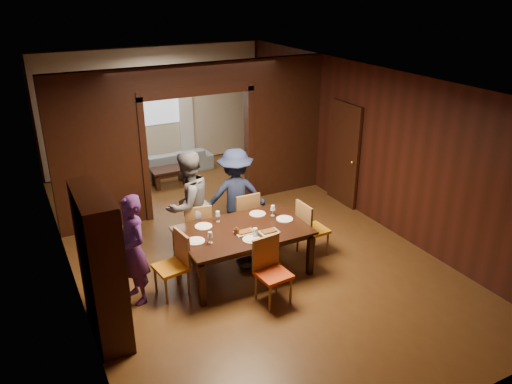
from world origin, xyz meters
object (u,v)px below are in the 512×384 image
sofa (173,161)px  chair_near (273,273)px  person_grey (188,205)px  chair_right (313,228)px  dining_table (243,251)px  coffee_table (169,177)px  chair_far_r (243,216)px  person_navy (236,195)px  chair_far_l (197,229)px  hutch (101,266)px  chair_left (171,266)px  person_purple (133,250)px

sofa → chair_near: 5.79m
person_grey → chair_right: size_ratio=1.88×
dining_table → chair_right: size_ratio=2.04×
sofa → coffee_table: sofa is taller
dining_table → chair_right: chair_right is taller
chair_far_r → chair_near: (-0.42, -1.83, 0.00)m
person_navy → chair_far_l: size_ratio=1.74×
hutch → person_navy: bearing=31.0°
chair_left → chair_far_r: (1.65, 0.98, 0.00)m
sofa → dining_table: 4.88m
sofa → chair_near: size_ratio=1.88×
chair_left → dining_table: bearing=85.1°
person_purple → chair_right: bearing=77.3°
person_purple → sofa: size_ratio=0.89×
chair_near → chair_left: bearing=140.1°
coffee_table → chair_far_l: size_ratio=0.82×
person_grey → hutch: (-1.67, -1.41, 0.09)m
person_navy → chair_near: bearing=97.1°
person_purple → sofa: person_purple is taller
person_purple → chair_left: 0.60m
hutch → chair_far_r: bearing=27.9°
person_purple → hutch: size_ratio=0.82×
person_navy → person_grey: bearing=26.1°
coffee_table → chair_right: size_ratio=0.82×
dining_table → chair_near: bearing=-88.0°
person_purple → chair_near: bearing=49.3°
person_grey → chair_far_l: person_grey is taller
chair_left → chair_far_r: same height
chair_right → chair_near: size_ratio=1.00×
coffee_table → person_navy: bearing=-84.9°
dining_table → chair_far_l: size_ratio=2.04×
dining_table → chair_right: bearing=-0.8°
dining_table → hutch: hutch is taller
sofa → chair_left: size_ratio=1.88×
hutch → chair_left: bearing=22.8°
chair_right → dining_table: bearing=86.9°
person_navy → chair_far_l: bearing=32.0°
chair_right → hutch: size_ratio=0.48×
chair_far_r → dining_table: bearing=64.5°
hutch → coffee_table: bearing=62.8°
person_grey → chair_far_r: 1.08m
dining_table → coffee_table: (0.11, 4.05, -0.18)m
person_purple → person_navy: size_ratio=0.97×
person_purple → person_grey: person_grey is taller
dining_table → coffee_table: 4.05m
dining_table → chair_far_l: (-0.44, 0.85, 0.10)m
chair_far_l → hutch: 2.29m
chair_near → person_navy: bearing=74.8°
dining_table → chair_left: size_ratio=2.04×
person_navy → sofa: bearing=-74.6°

